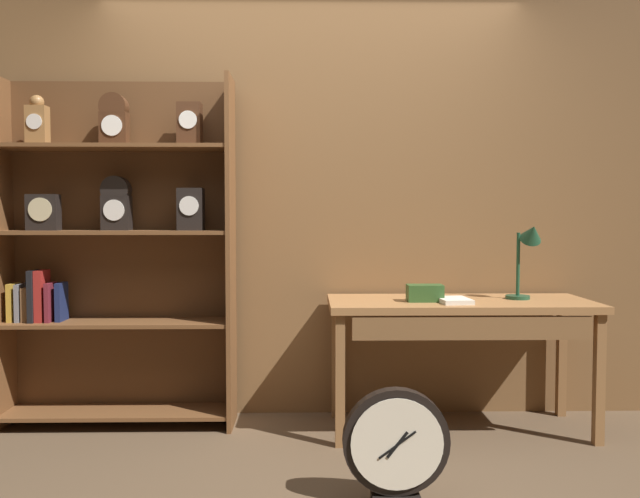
# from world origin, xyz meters

# --- Properties ---
(back_wood_panel) EXTENTS (4.80, 0.05, 2.60)m
(back_wood_panel) POSITION_xyz_m (0.00, 1.29, 1.30)
(back_wood_panel) COLOR brown
(back_wood_panel) RESTS_ON ground
(bookshelf) EXTENTS (1.33, 0.32, 2.00)m
(bookshelf) POSITION_xyz_m (-1.14, 1.07, 1.03)
(bookshelf) COLOR brown
(bookshelf) RESTS_ON ground
(workbench) EXTENTS (1.47, 0.61, 0.74)m
(workbench) POSITION_xyz_m (0.83, 0.90, 0.66)
(workbench) COLOR #9E6B3D
(workbench) RESTS_ON ground
(desk_lamp) EXTENTS (0.19, 0.20, 0.45)m
(desk_lamp) POSITION_xyz_m (1.21, 0.94, 1.03)
(desk_lamp) COLOR #1E472D
(desk_lamp) RESTS_ON workbench
(toolbox_small) EXTENTS (0.20, 0.11, 0.09)m
(toolbox_small) POSITION_xyz_m (0.62, 0.87, 0.79)
(toolbox_small) COLOR #2D5123
(toolbox_small) RESTS_ON workbench
(open_repair_manual) EXTENTS (0.18, 0.23, 0.02)m
(open_repair_manual) POSITION_xyz_m (0.77, 0.82, 0.75)
(open_repair_manual) COLOR silver
(open_repair_manual) RESTS_ON workbench
(round_clock_large) EXTENTS (0.45, 0.11, 0.49)m
(round_clock_large) POSITION_xyz_m (0.35, -0.01, 0.25)
(round_clock_large) COLOR black
(round_clock_large) RESTS_ON ground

